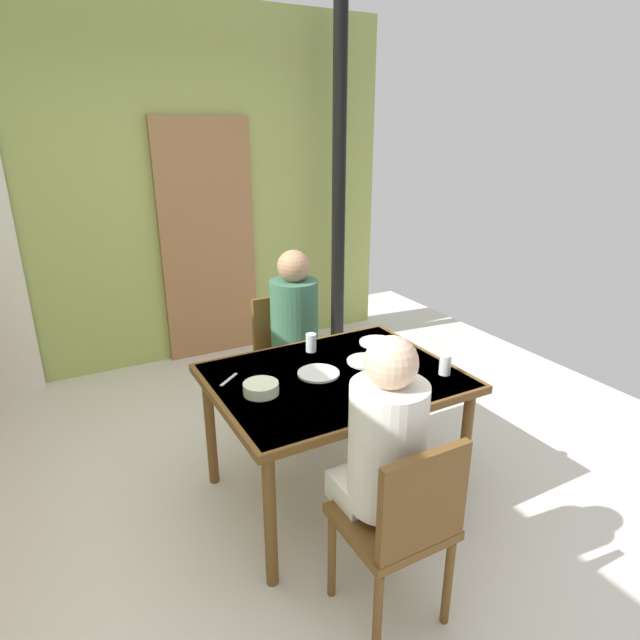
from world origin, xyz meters
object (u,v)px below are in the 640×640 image
Objects in this scene: person_far_diner at (295,319)px; water_bottle_green_near at (407,371)px; person_near_diner at (385,441)px; dining_table at (334,387)px; serving_bowl_center at (261,388)px; chair_near_diner at (403,523)px; chair_far_diner at (287,353)px.

person_far_diner is 1.06m from water_bottle_green_near.
person_near_diner is at bearing -136.73° from water_bottle_green_near.
water_bottle_green_near reaches higher than dining_table.
person_near_diner is 4.53× the size of serving_bowl_center.
chair_near_diner is 5.12× the size of serving_bowl_center.
chair_near_diner is 1.59m from person_far_diner.
person_near_diner reaches higher than chair_near_diner.
dining_table is at bearing 118.03° from water_bottle_green_near.
chair_near_diner is 0.89m from serving_bowl_center.
person_near_diner is 0.73m from serving_bowl_center.
serving_bowl_center is (-0.41, -0.01, 0.10)m from dining_table.
chair_near_diner is 1.00× the size of chair_far_diner.
person_near_diner reaches higher than dining_table.
dining_table is at bearing 1.19° from serving_bowl_center.
serving_bowl_center is (-0.23, 0.83, 0.25)m from chair_near_diner.
water_bottle_green_near is 0.69m from serving_bowl_center.
chair_far_diner is 1.13× the size of person_far_diner.
serving_bowl_center is (-0.23, 0.69, -0.03)m from person_near_diner.
dining_table is 0.73m from person_near_diner.
chair_far_diner is 3.18× the size of water_bottle_green_near.
person_near_diner is 1.00× the size of person_far_diner.
person_near_diner and person_far_diner have the same top height.
chair_far_diner is at bearing 57.89° from serving_bowl_center.
dining_table is 7.28× the size of serving_bowl_center.
dining_table is at bearing 75.70° from person_near_diner.
person_near_diner is at bearing -71.74° from serving_bowl_center.
person_near_diner is at bearing 78.88° from chair_far_diner.
chair_near_diner is at bearing 79.77° from chair_far_diner.
chair_near_diner is at bearing -127.28° from water_bottle_green_near.
chair_near_diner is 1.13× the size of person_near_diner.
person_far_diner is at bearing 78.88° from chair_near_diner.
chair_near_diner is (-0.18, -0.83, -0.15)m from dining_table.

